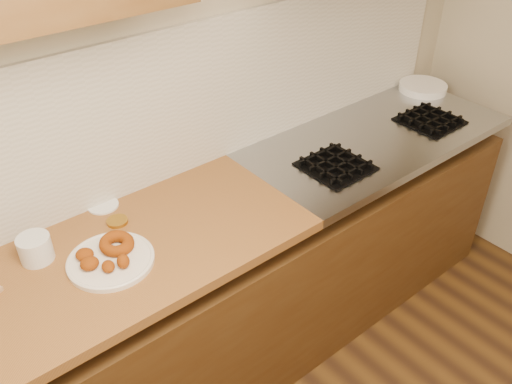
# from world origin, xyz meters

# --- Properties ---
(wall_back) EXTENTS (4.00, 0.02, 2.70)m
(wall_back) POSITION_xyz_m (0.00, 2.00, 1.35)
(wall_back) COLOR #BDB093
(wall_back) RESTS_ON ground
(base_cabinet) EXTENTS (3.60, 0.60, 0.77)m
(base_cabinet) POSITION_xyz_m (0.00, 1.69, 0.39)
(base_cabinet) COLOR #4A3016
(base_cabinet) RESTS_ON floor
(stovetop) EXTENTS (1.30, 0.62, 0.04)m
(stovetop) POSITION_xyz_m (1.15, 1.69, 0.88)
(stovetop) COLOR #9EA0A5
(stovetop) RESTS_ON base_cabinet
(backsplash) EXTENTS (3.60, 0.02, 0.60)m
(backsplash) POSITION_xyz_m (0.00, 1.99, 1.20)
(backsplash) COLOR beige
(backsplash) RESTS_ON wall_back
(burner_grates) EXTENTS (0.91, 0.26, 0.03)m
(burner_grates) POSITION_xyz_m (1.13, 1.61, 0.91)
(burner_grates) COLOR black
(burner_grates) RESTS_ON stovetop
(donut_plate) EXTENTS (0.28, 0.28, 0.02)m
(donut_plate) POSITION_xyz_m (-0.20, 1.66, 0.91)
(donut_plate) COLOR white
(donut_plate) RESTS_ON butcher_block
(ring_donut) EXTENTS (0.17, 0.17, 0.05)m
(ring_donut) POSITION_xyz_m (-0.16, 1.70, 0.94)
(ring_donut) COLOR #8B3206
(ring_donut) RESTS_ON donut_plate
(fried_dough_chunks) EXTENTS (0.15, 0.19, 0.05)m
(fried_dough_chunks) POSITION_xyz_m (-0.24, 1.66, 0.94)
(fried_dough_chunks) COLOR #8B3206
(fried_dough_chunks) RESTS_ON donut_plate
(plastic_tub) EXTENTS (0.11, 0.11, 0.09)m
(plastic_tub) POSITION_xyz_m (-0.38, 1.83, 0.94)
(plastic_tub) COLOR white
(plastic_tub) RESTS_ON butcher_block
(tub_lid) EXTENTS (0.14, 0.14, 0.01)m
(tub_lid) POSITION_xyz_m (-0.08, 1.97, 0.90)
(tub_lid) COLOR white
(tub_lid) RESTS_ON butcher_block
(brass_jar_lid) EXTENTS (0.08, 0.08, 0.01)m
(brass_jar_lid) POSITION_xyz_m (-0.09, 1.84, 0.91)
(brass_jar_lid) COLOR #A87C24
(brass_jar_lid) RESTS_ON butcher_block
(plate_stack) EXTENTS (0.25, 0.25, 0.04)m
(plate_stack) POSITION_xyz_m (1.72, 1.85, 0.92)
(plate_stack) COLOR white
(plate_stack) RESTS_ON stovetop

